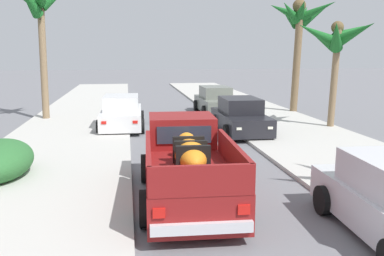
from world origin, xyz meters
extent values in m
cube|color=beige|center=(-4.72, 12.00, 0.06)|extent=(4.96, 60.00, 0.12)
cube|color=beige|center=(4.72, 12.00, 0.06)|extent=(4.96, 60.00, 0.12)
cube|color=silver|center=(-3.64, 12.00, 0.05)|extent=(0.16, 60.00, 0.10)
cube|color=silver|center=(3.64, 12.00, 0.05)|extent=(0.16, 60.00, 0.10)
cube|color=maroon|center=(-0.94, 6.59, 0.60)|extent=(2.15, 5.18, 0.80)
cube|color=maroon|center=(-0.87, 8.18, 1.40)|extent=(1.79, 1.58, 0.80)
cube|color=#283342|center=(-0.90, 7.43, 1.42)|extent=(1.38, 0.12, 0.44)
cube|color=#283342|center=(-0.83, 8.94, 1.42)|extent=(1.46, 0.13, 0.48)
cube|color=maroon|center=(-1.89, 5.77, 1.28)|extent=(0.25, 3.30, 0.56)
cube|color=maroon|center=(-0.07, 5.69, 1.28)|extent=(0.25, 3.30, 0.56)
cube|color=maroon|center=(-1.06, 4.08, 1.28)|extent=(1.88, 0.19, 0.56)
cube|color=silver|center=(-1.06, 3.99, 0.44)|extent=(1.83, 0.20, 0.20)
cylinder|color=black|center=(-1.85, 8.16, 0.38)|extent=(0.29, 0.77, 0.76)
cylinder|color=black|center=(0.11, 8.07, 0.38)|extent=(0.29, 0.77, 0.76)
cylinder|color=black|center=(-1.98, 5.23, 0.38)|extent=(0.29, 0.77, 0.76)
cylinder|color=black|center=(-0.03, 5.14, 0.38)|extent=(0.29, 0.77, 0.76)
cube|color=red|center=(-1.81, 4.05, 0.74)|extent=(0.22, 0.05, 0.18)
cube|color=red|center=(-0.31, 3.98, 0.74)|extent=(0.22, 0.05, 0.18)
ellipsoid|color=orange|center=(-0.98, 5.86, 1.30)|extent=(0.78, 1.73, 0.60)
sphere|color=orange|center=(-0.93, 6.80, 1.38)|extent=(0.44, 0.44, 0.44)
cube|color=black|center=(-1.00, 5.39, 1.30)|extent=(0.72, 0.15, 0.61)
cube|color=black|center=(-0.98, 5.86, 1.30)|extent=(0.72, 0.15, 0.61)
cube|color=black|center=(-0.95, 6.32, 1.30)|extent=(0.72, 0.15, 0.61)
cube|color=black|center=(2.49, 14.33, 0.54)|extent=(1.80, 4.22, 0.72)
cube|color=black|center=(2.49, 14.43, 1.22)|extent=(1.54, 2.11, 0.64)
cube|color=#283342|center=(2.48, 13.46, 1.20)|extent=(1.37, 0.09, 0.52)
cube|color=#283342|center=(2.50, 15.40, 1.20)|extent=(1.34, 0.09, 0.50)
cylinder|color=black|center=(3.38, 13.01, 0.32)|extent=(0.23, 0.64, 0.64)
cylinder|color=black|center=(1.58, 13.03, 0.32)|extent=(0.23, 0.64, 0.64)
cylinder|color=black|center=(3.41, 15.62, 0.32)|extent=(0.23, 0.64, 0.64)
cylinder|color=black|center=(1.60, 15.64, 0.32)|extent=(0.23, 0.64, 0.64)
cube|color=red|center=(3.15, 16.43, 0.64)|extent=(0.20, 0.04, 0.12)
cube|color=white|center=(3.09, 12.21, 0.61)|extent=(0.20, 0.04, 0.10)
cube|color=red|center=(1.88, 16.44, 0.64)|extent=(0.20, 0.04, 0.12)
cube|color=white|center=(1.86, 12.22, 0.61)|extent=(0.20, 0.04, 0.10)
cube|color=slate|center=(2.67, 20.25, 0.54)|extent=(1.80, 4.21, 0.72)
cube|color=slate|center=(2.67, 20.35, 1.22)|extent=(1.54, 2.11, 0.64)
cube|color=#283342|center=(2.68, 19.38, 1.20)|extent=(1.37, 0.09, 0.52)
cube|color=#283342|center=(2.66, 21.32, 1.20)|extent=(1.34, 0.09, 0.50)
cylinder|color=black|center=(3.59, 18.96, 0.32)|extent=(0.23, 0.64, 0.64)
cylinder|color=black|center=(1.78, 18.94, 0.32)|extent=(0.23, 0.64, 0.64)
cylinder|color=black|center=(3.56, 21.56, 0.32)|extent=(0.23, 0.64, 0.64)
cylinder|color=black|center=(1.76, 21.54, 0.32)|extent=(0.23, 0.64, 0.64)
cube|color=red|center=(3.29, 22.36, 0.64)|extent=(0.20, 0.04, 0.12)
cube|color=white|center=(3.31, 18.14, 0.61)|extent=(0.20, 0.04, 0.10)
cube|color=red|center=(2.02, 22.35, 0.64)|extent=(0.20, 0.04, 0.12)
cube|color=white|center=(2.07, 18.13, 0.61)|extent=(0.20, 0.04, 0.10)
cube|color=silver|center=(-2.58, 16.28, 0.54)|extent=(1.89, 4.25, 0.72)
cube|color=silver|center=(-2.58, 16.18, 1.22)|extent=(1.58, 2.15, 0.64)
cube|color=#283342|center=(-2.55, 17.15, 1.20)|extent=(1.37, 0.12, 0.52)
cube|color=#283342|center=(-2.61, 15.21, 1.20)|extent=(1.34, 0.12, 0.50)
cylinder|color=black|center=(-3.44, 17.61, 0.32)|extent=(0.24, 0.65, 0.64)
cylinder|color=black|center=(-1.63, 17.55, 0.32)|extent=(0.24, 0.65, 0.64)
cylinder|color=black|center=(-3.52, 15.01, 0.32)|extent=(0.24, 0.65, 0.64)
cylinder|color=black|center=(-1.72, 14.95, 0.32)|extent=(0.24, 0.65, 0.64)
cube|color=red|center=(-3.28, 14.19, 0.64)|extent=(0.20, 0.05, 0.12)
cube|color=white|center=(-3.13, 18.41, 0.61)|extent=(0.20, 0.05, 0.10)
cube|color=red|center=(-2.01, 14.15, 0.64)|extent=(0.20, 0.05, 0.12)
cube|color=white|center=(-1.89, 18.37, 0.61)|extent=(0.20, 0.05, 0.10)
cube|color=#283342|center=(2.73, 4.99, 1.20)|extent=(1.34, 0.14, 0.50)
cylinder|color=black|center=(1.84, 5.27, 0.32)|extent=(0.25, 0.65, 0.64)
cube|color=red|center=(3.41, 6.00, 0.64)|extent=(0.20, 0.05, 0.12)
cube|color=red|center=(2.15, 6.06, 0.64)|extent=(0.20, 0.05, 0.12)
cylinder|color=#846B4C|center=(-6.46, 19.43, 3.24)|extent=(0.35, 0.82, 6.48)
cone|color=#196023|center=(-6.98, 20.21, 5.98)|extent=(1.48, 1.82, 1.63)
cylinder|color=brown|center=(7.17, 19.59, 2.98)|extent=(0.40, 0.79, 5.97)
cone|color=#196023|center=(8.06, 19.41, 5.54)|extent=(1.88, 0.90, 1.50)
cone|color=#196023|center=(7.73, 20.28, 5.51)|extent=(1.54, 1.71, 1.53)
cone|color=#196023|center=(6.95, 20.55, 5.51)|extent=(0.98, 2.03, 1.56)
cone|color=#196023|center=(6.41, 19.93, 5.72)|extent=(1.82, 1.23, 1.19)
cone|color=#196023|center=(6.54, 19.27, 5.61)|extent=(1.54, 1.15, 1.32)
cone|color=#196023|center=(7.01, 18.87, 5.70)|extent=(0.88, 1.63, 1.21)
cone|color=#196023|center=(7.90, 18.88, 5.68)|extent=(1.90, 1.86, 1.28)
sphere|color=brown|center=(7.17, 19.59, 5.96)|extent=(0.73, 0.73, 0.73)
cylinder|color=#846B4C|center=(6.89, 14.68, 2.27)|extent=(0.30, 0.50, 4.55)
cone|color=#196023|center=(7.65, 14.83, 4.37)|extent=(1.72, 0.87, 1.07)
cone|color=#196023|center=(7.34, 15.23, 4.37)|extent=(1.40, 1.54, 1.06)
cone|color=#196023|center=(6.41, 15.42, 4.20)|extent=(1.46, 1.83, 1.36)
cone|color=#196023|center=(5.96, 14.69, 4.26)|extent=(1.93, 0.60, 1.27)
cone|color=#196023|center=(6.46, 13.92, 4.15)|extent=(1.35, 1.81, 1.44)
cone|color=#196023|center=(7.31, 13.88, 4.29)|extent=(1.37, 1.92, 1.22)
sphere|color=brown|center=(6.89, 14.68, 4.54)|extent=(0.54, 0.54, 0.54)
camera|label=1|loc=(-2.29, -2.69, 3.48)|focal=38.64mm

